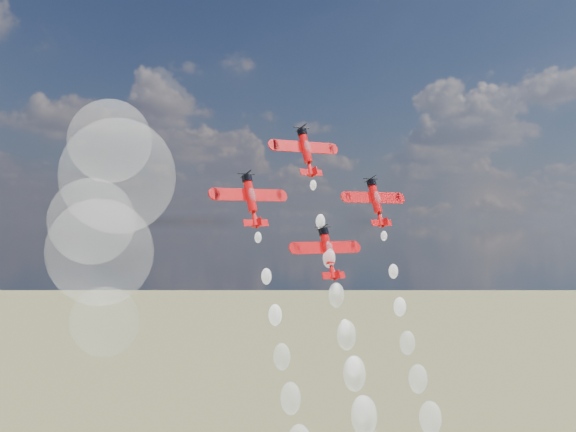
% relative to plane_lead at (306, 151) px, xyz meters
% --- Properties ---
extents(plane_lead, '(13.02, 5.69, 8.96)m').
position_rel_plane_lead_xyz_m(plane_lead, '(0.00, 0.00, 0.00)').
color(plane_lead, red).
rests_on(plane_lead, ground).
extents(plane_left, '(13.02, 5.69, 8.96)m').
position_rel_plane_lead_xyz_m(plane_left, '(-13.47, -3.20, -8.87)').
color(plane_left, red).
rests_on(plane_left, ground).
extents(plane_right, '(13.02, 5.69, 8.96)m').
position_rel_plane_lead_xyz_m(plane_right, '(13.47, -3.20, -8.87)').
color(plane_right, red).
rests_on(plane_right, ground).
extents(plane_slot, '(13.02, 5.69, 8.96)m').
position_rel_plane_lead_xyz_m(plane_slot, '(0.00, -6.40, -17.74)').
color(plane_slot, red).
rests_on(plane_slot, ground).
extents(drifted_smoke_cloud, '(71.86, 35.60, 50.09)m').
position_rel_plane_lead_xyz_m(drifted_smoke_cloud, '(-47.50, 13.70, -10.04)').
color(drifted_smoke_cloud, white).
rests_on(drifted_smoke_cloud, ground).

